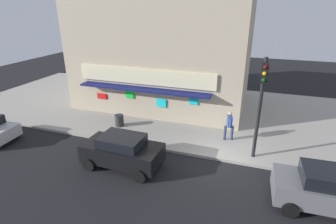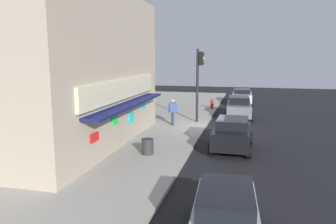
{
  "view_description": "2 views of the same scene",
  "coord_description": "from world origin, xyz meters",
  "px_view_note": "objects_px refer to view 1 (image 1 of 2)",
  "views": [
    {
      "loc": [
        1.22,
        -12.11,
        7.57
      ],
      "look_at": [
        -3.46,
        1.51,
        1.76
      ],
      "focal_mm": 28.42,
      "sensor_mm": 36.0,
      "label": 1
    },
    {
      "loc": [
        -21.79,
        -2.66,
        4.87
      ],
      "look_at": [
        -1.25,
        2.31,
        1.27
      ],
      "focal_mm": 35.24,
      "sensor_mm": 36.0,
      "label": 2
    }
  ],
  "objects_px": {
    "parked_car_black": "(122,151)",
    "trash_can": "(119,120)",
    "pedestrian": "(229,124)",
    "traffic_light": "(261,97)",
    "parked_car_grey": "(331,190)"
  },
  "relations": [
    {
      "from": "parked_car_black",
      "to": "trash_can",
      "type": "bearing_deg",
      "value": 120.77
    },
    {
      "from": "pedestrian",
      "to": "parked_car_black",
      "type": "distance_m",
      "value": 6.34
    },
    {
      "from": "trash_can",
      "to": "pedestrian",
      "type": "height_order",
      "value": "pedestrian"
    },
    {
      "from": "pedestrian",
      "to": "parked_car_black",
      "type": "bearing_deg",
      "value": -137.82
    },
    {
      "from": "parked_car_black",
      "to": "pedestrian",
      "type": "bearing_deg",
      "value": 42.18
    },
    {
      "from": "traffic_light",
      "to": "parked_car_grey",
      "type": "distance_m",
      "value": 4.82
    },
    {
      "from": "trash_can",
      "to": "pedestrian",
      "type": "relative_size",
      "value": 0.42
    },
    {
      "from": "parked_car_grey",
      "to": "parked_car_black",
      "type": "bearing_deg",
      "value": 179.46
    },
    {
      "from": "traffic_light",
      "to": "parked_car_grey",
      "type": "height_order",
      "value": "traffic_light"
    },
    {
      "from": "pedestrian",
      "to": "parked_car_black",
      "type": "height_order",
      "value": "pedestrian"
    },
    {
      "from": "pedestrian",
      "to": "parked_car_grey",
      "type": "height_order",
      "value": "pedestrian"
    },
    {
      "from": "parked_car_black",
      "to": "parked_car_grey",
      "type": "relative_size",
      "value": 0.92
    },
    {
      "from": "traffic_light",
      "to": "parked_car_black",
      "type": "bearing_deg",
      "value": -156.42
    },
    {
      "from": "pedestrian",
      "to": "trash_can",
      "type": "bearing_deg",
      "value": -177.31
    },
    {
      "from": "trash_can",
      "to": "parked_car_grey",
      "type": "height_order",
      "value": "parked_car_grey"
    }
  ]
}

